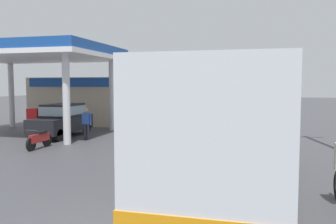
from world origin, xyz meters
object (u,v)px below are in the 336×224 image
object	(u,v)px
motorcycle_parked_forecourt	(39,139)
pedestrian_near_pump	(87,122)
minibus_opposing_lane	(200,101)
car_at_pump	(62,118)
coach_bus_main	(232,125)

from	to	relation	value
motorcycle_parked_forecourt	pedestrian_near_pump	size ratio (longest dim) A/B	1.08
minibus_opposing_lane	car_at_pump	bearing A→B (deg)	-111.97
motorcycle_parked_forecourt	minibus_opposing_lane	bearing A→B (deg)	75.43
coach_bus_main	car_at_pump	bearing A→B (deg)	143.88
coach_bus_main	motorcycle_parked_forecourt	distance (m)	9.60
car_at_pump	minibus_opposing_lane	world-z (taller)	minibus_opposing_lane
coach_bus_main	car_at_pump	xyz separation A→B (m)	(-9.83, 7.17, -0.71)
minibus_opposing_lane	pedestrian_near_pump	xyz separation A→B (m)	(-3.66, -14.20, -0.54)
coach_bus_main	pedestrian_near_pump	bearing A→B (deg)	140.75
coach_bus_main	minibus_opposing_lane	xyz separation A→B (m)	(-4.35, 20.75, -0.25)
minibus_opposing_lane	motorcycle_parked_forecourt	xyz separation A→B (m)	(-4.46, -17.16, -1.03)
minibus_opposing_lane	pedestrian_near_pump	bearing A→B (deg)	-104.45
coach_bus_main	minibus_opposing_lane	distance (m)	21.20
coach_bus_main	motorcycle_parked_forecourt	size ratio (longest dim) A/B	6.13
motorcycle_parked_forecourt	coach_bus_main	bearing A→B (deg)	-22.19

